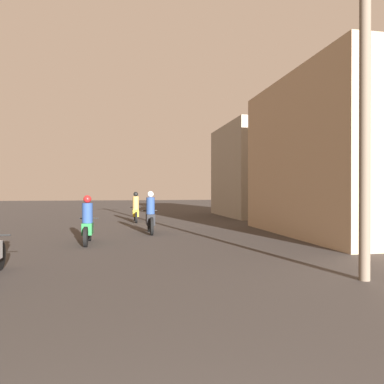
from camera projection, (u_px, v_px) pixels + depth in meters
The scene contains 6 objects.
motorcycle_green at pixel (88, 224), 11.55m from camera, with size 0.60×1.92×1.50m.
motorcycle_black at pixel (150, 216), 14.32m from camera, with size 0.60×1.93×1.62m.
motorcycle_yellow at pixel (136, 210), 19.47m from camera, with size 0.60×1.96×1.57m.
building_right_near at pixel (337, 157), 13.89m from camera, with size 4.16×7.94×5.80m.
building_right_far at pixel (255, 171), 23.93m from camera, with size 4.06×6.89×5.74m.
utility_pole_near at pixel (365, 59), 6.87m from camera, with size 1.60×0.20×7.82m.
Camera 1 is at (0.10, -0.50, 1.67)m, focal length 35.00 mm.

